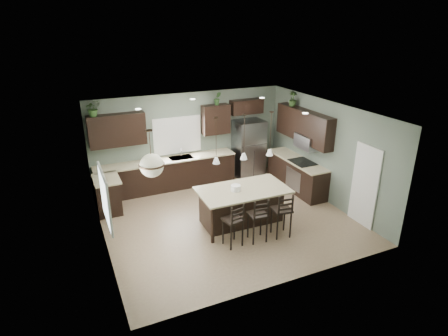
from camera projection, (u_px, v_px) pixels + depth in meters
ground at (227, 219)px, 9.64m from camera, size 6.00×6.00×0.00m
pantry_door at (365, 186)px, 9.08m from camera, size 0.04×0.82×2.04m
window_back at (177, 135)px, 11.24m from camera, size 1.35×0.02×1.00m
window_left at (104, 198)px, 7.26m from camera, size 0.02×1.10×1.00m
left_return_cabs at (107, 196)px, 9.89m from camera, size 0.60×0.90×0.90m
left_return_countertop at (106, 179)px, 9.72m from camera, size 0.66×0.96×0.04m
back_lower_cabs at (167, 175)px, 11.23m from camera, size 4.20×0.60×0.90m
back_countertop at (167, 160)px, 11.04m from camera, size 4.20×0.66×0.04m
sink_inset at (181, 158)px, 11.21m from camera, size 0.70×0.45×0.01m
faucet at (181, 153)px, 11.13m from camera, size 0.02×0.02×0.28m
back_upper_left at (117, 130)px, 10.29m from camera, size 1.55×0.34×0.90m
back_upper_right at (216, 119)px, 11.42m from camera, size 0.85×0.34×0.90m
fridge_header at (246, 107)px, 11.71m from camera, size 1.05×0.34×0.45m
right_lower_cabs at (296, 174)px, 11.24m from camera, size 0.60×2.35×0.90m
right_countertop at (297, 160)px, 11.06m from camera, size 0.66×2.35×0.04m
cooktop at (302, 162)px, 10.82m from camera, size 0.58×0.75×0.02m
wall_oven_front at (293, 179)px, 10.90m from camera, size 0.01×0.72×0.60m
right_upper_cabs at (304, 126)px, 10.74m from camera, size 0.34×2.35×0.90m
microwave at (307, 142)px, 10.64m from camera, size 0.40×0.75×0.40m
refrigerator at (249, 149)px, 12.01m from camera, size 0.90×0.74×1.85m
kitchen_island at (243, 206)px, 9.30m from camera, size 2.22×1.29×0.92m
serving_dish at (236, 188)px, 9.03m from camera, size 0.24×0.24×0.14m
bar_stool_left at (233, 224)px, 8.33m from camera, size 0.46×0.46×1.07m
bar_stool_center at (258, 219)px, 8.52m from camera, size 0.44×0.44×1.10m
bar_stool_right at (281, 214)px, 8.71m from camera, size 0.46×0.46×1.12m
pendant_left at (216, 141)px, 8.39m from camera, size 0.17×0.17×1.10m
pendant_center at (244, 137)px, 8.65m from camera, size 0.17×0.17×1.10m
pendant_right at (270, 134)px, 8.90m from camera, size 0.17×0.17×1.10m
chandelier at (151, 154)px, 7.41m from camera, size 0.53×0.53×0.99m
plant_back_left at (93, 108)px, 9.81m from camera, size 0.46×0.42×0.44m
plant_back_right at (217, 98)px, 11.17m from camera, size 0.25×0.22×0.39m
plant_right_wall at (293, 99)px, 10.99m from camera, size 0.27×0.27×0.44m
room_shell at (227, 157)px, 9.02m from camera, size 6.00×6.00×6.00m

